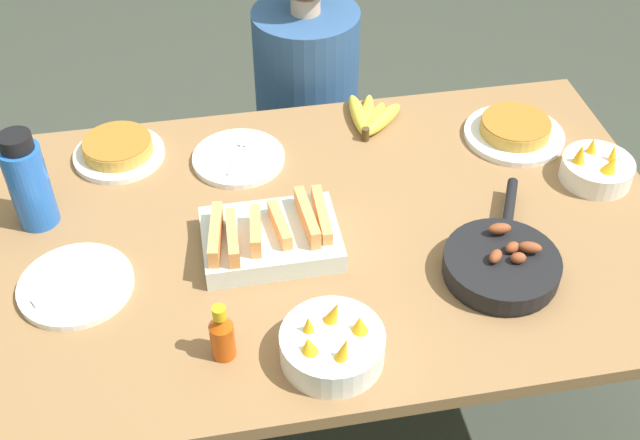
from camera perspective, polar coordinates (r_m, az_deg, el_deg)
The scene contains 14 objects.
ground_plane at distance 2.34m, azimuth -0.00°, elevation -13.38°, with size 14.00×14.00×0.00m, color #383D33.
dining_table at distance 1.86m, azimuth -0.00°, elevation -2.63°, with size 1.60×0.98×0.70m.
banana_bunch at distance 2.11m, azimuth 3.60°, elevation 7.27°, with size 0.15×0.20×0.04m.
melon_tray at distance 1.74m, azimuth -3.56°, elevation -1.19°, with size 0.30×0.21×0.10m.
skillet at distance 1.73m, azimuth 12.79°, elevation -3.05°, with size 0.25×0.38×0.08m.
frittata_plate_center at distance 2.11m, azimuth 13.68°, elevation 6.20°, with size 0.25×0.25×0.05m.
frittata_plate_side at distance 2.05m, azimuth -14.15°, elevation 4.86°, with size 0.22×0.22×0.05m.
empty_plate_near_front at distance 1.74m, azimuth -16.97°, elevation -4.46°, with size 0.24×0.24×0.02m.
empty_plate_far_left at distance 1.99m, azimuth -5.81°, elevation 4.40°, with size 0.23×0.23×0.02m.
fruit_bowl_mango at distance 1.53m, azimuth 0.88°, elevation -8.89°, with size 0.20×0.20×0.12m.
fruit_bowl_citrus at distance 2.02m, azimuth 19.07°, elevation 3.47°, with size 0.17×0.17×0.10m.
water_bottle at distance 1.86m, azimuth -20.03°, elevation 2.57°, with size 0.09×0.09×0.24m.
hot_sauce_bottle at distance 1.53m, azimuth -6.99°, elevation -8.08°, with size 0.05×0.05×0.13m.
person_figure at distance 2.51m, azimuth -0.92°, elevation 6.21°, with size 0.34×0.34×1.10m.
Camera 1 is at (-0.24, -1.29, 1.93)m, focal length 45.00 mm.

